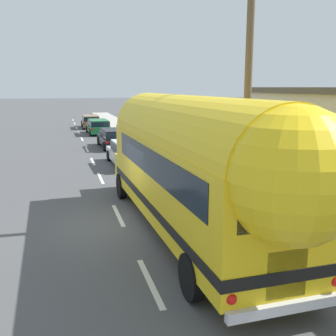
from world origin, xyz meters
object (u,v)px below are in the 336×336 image
Objects in this scene: car_fourth at (91,121)px; car_second at (114,137)px; utility_pole at (248,85)px; car_third at (98,126)px; painted_bus at (194,162)px; car_lead at (130,152)px.

car_second is at bearing -88.13° from car_fourth.
car_third is (-2.40, 25.60, -3.63)m from utility_pole.
painted_bus is at bearing -146.33° from utility_pole.
car_fourth is at bearing 90.48° from painted_bus.
car_second is (0.05, 6.89, -0.00)m from car_lead.
utility_pole is 0.68× the size of painted_bus.
car_lead and car_third have the same top height.
car_lead is at bearing 102.59° from utility_pole.
utility_pole is at bearing 33.67° from painted_bus.
utility_pole is 3.53m from painted_bus.
car_lead is at bearing -89.23° from car_third.
car_third is (-0.21, 15.80, 0.00)m from car_lead.
car_third is 6.02m from car_fourth.
car_lead and car_second have the same top height.
painted_bus is at bearing -89.52° from car_fourth.
car_third is 1.01× the size of car_fourth.
car_second is (0.21, 18.25, -1.52)m from painted_bus.
car_fourth is (-2.63, 31.61, -3.63)m from utility_pole.
painted_bus is 2.64× the size of car_fourth.
car_third is (-0.26, 8.91, 0.00)m from car_second.
car_fourth is (-0.28, 33.18, -1.50)m from painted_bus.
car_third and car_fourth have the same top height.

